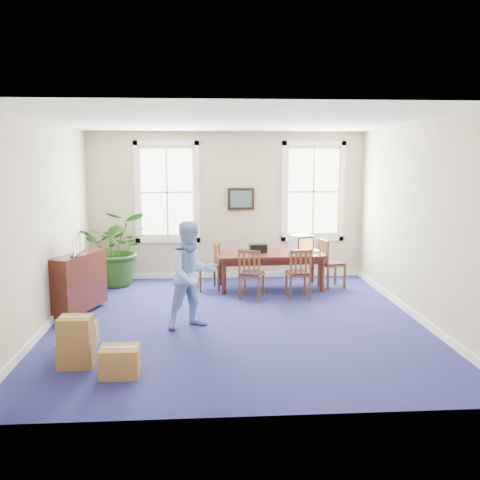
{
  "coord_description": "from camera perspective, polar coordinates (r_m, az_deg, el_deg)",
  "views": [
    {
      "loc": [
        -0.52,
        -8.41,
        2.66
      ],
      "look_at": [
        0.1,
        0.6,
        1.25
      ],
      "focal_mm": 40.0,
      "sensor_mm": 36.0,
      "label": 1
    }
  ],
  "objects": [
    {
      "name": "baseboard_back",
      "position": [
        11.93,
        -1.35,
        -3.71
      ],
      "size": [
        6.0,
        0.04,
        0.12
      ],
      "primitive_type": "cube",
      "color": "white",
      "rests_on": "ground"
    },
    {
      "name": "wall_right",
      "position": [
        9.18,
        18.65,
        1.77
      ],
      "size": [
        0.0,
        6.5,
        6.5
      ],
      "primitive_type": "plane",
      "rotation": [
        1.57,
        0.0,
        -1.57
      ],
      "color": "#B4A98A",
      "rests_on": "ground"
    },
    {
      "name": "chair_end_left",
      "position": [
        10.8,
        -3.5,
        -2.78
      ],
      "size": [
        0.51,
        0.51,
        0.96
      ],
      "primitive_type": null,
      "rotation": [
        0.0,
        0.0,
        -1.37
      ],
      "color": "brown",
      "rests_on": "ground"
    },
    {
      "name": "conference_table",
      "position": [
        10.91,
        3.23,
        -3.27
      ],
      "size": [
        2.21,
        1.09,
        0.74
      ],
      "primitive_type": null,
      "rotation": [
        0.0,
        0.0,
        0.05
      ],
      "color": "#461C13",
      "rests_on": "ground"
    },
    {
      "name": "floor",
      "position": [
        8.84,
        -0.38,
        -8.64
      ],
      "size": [
        6.5,
        6.5,
        0.0
      ],
      "primitive_type": "plane",
      "color": "navy",
      "rests_on": "ground"
    },
    {
      "name": "chair_near_left",
      "position": [
        10.12,
        1.27,
        -3.58
      ],
      "size": [
        0.55,
        0.55,
        0.96
      ],
      "primitive_type": null,
      "rotation": [
        0.0,
        0.0,
        2.8
      ],
      "color": "brown",
      "rests_on": "ground"
    },
    {
      "name": "ceiling",
      "position": [
        8.45,
        -0.41,
        12.54
      ],
      "size": [
        6.5,
        6.5,
        0.0
      ],
      "primitive_type": "plane",
      "rotation": [
        3.14,
        0.0,
        0.0
      ],
      "color": "white",
      "rests_on": "ground"
    },
    {
      "name": "man",
      "position": [
        8.36,
        -5.14,
        -3.72
      ],
      "size": [
        1.02,
        0.93,
        1.69
      ],
      "primitive_type": "imported",
      "rotation": [
        0.0,
        0.0,
        0.44
      ],
      "color": "#8EABF1",
      "rests_on": "ground"
    },
    {
      "name": "brochure_rack",
      "position": [
        9.42,
        -16.85,
        -0.85
      ],
      "size": [
        0.15,
        0.74,
        0.32
      ],
      "primitive_type": null,
      "rotation": [
        0.0,
        0.0,
        0.03
      ],
      "color": "#99999E",
      "rests_on": "credenza"
    },
    {
      "name": "wall_front",
      "position": [
        5.3,
        1.79,
        -2.69
      ],
      "size": [
        6.5,
        0.0,
        6.5
      ],
      "primitive_type": "plane",
      "rotation": [
        -1.57,
        0.0,
        0.0
      ],
      "color": "#B4A98A",
      "rests_on": "ground"
    },
    {
      "name": "wall_picture",
      "position": [
        11.68,
        0.1,
        4.4
      ],
      "size": [
        0.58,
        0.06,
        0.48
      ],
      "primitive_type": null,
      "color": "black",
      "rests_on": "ground"
    },
    {
      "name": "baseboard_right",
      "position": [
        9.47,
        18.01,
        -7.51
      ],
      "size": [
        0.04,
        6.5,
        0.12
      ],
      "primitive_type": "cube",
      "color": "white",
      "rests_on": "ground"
    },
    {
      "name": "equipment_bag",
      "position": [
        10.84,
        1.93,
        -0.88
      ],
      "size": [
        0.37,
        0.25,
        0.18
      ],
      "primitive_type": "cube",
      "rotation": [
        0.0,
        0.0,
        0.07
      ],
      "color": "black",
      "rests_on": "conference_table"
    },
    {
      "name": "chair_near_right",
      "position": [
        10.24,
        6.2,
        -3.49
      ],
      "size": [
        0.46,
        0.46,
        0.95
      ],
      "primitive_type": null,
      "rotation": [
        0.0,
        0.0,
        3.21
      ],
      "color": "brown",
      "rests_on": "ground"
    },
    {
      "name": "wall_left",
      "position": [
        8.83,
        -20.21,
        1.43
      ],
      "size": [
        0.0,
        6.5,
        6.5
      ],
      "primitive_type": "plane",
      "rotation": [
        1.57,
        0.0,
        1.57
      ],
      "color": "#B4A98A",
      "rests_on": "ground"
    },
    {
      "name": "potted_plant",
      "position": [
        11.37,
        -12.92,
        -0.83
      ],
      "size": [
        1.47,
        1.29,
        1.57
      ],
      "primitive_type": "imported",
      "rotation": [
        0.0,
        0.0,
        0.04
      ],
      "color": "#1D4513",
      "rests_on": "ground"
    },
    {
      "name": "crt_tv",
      "position": [
        10.95,
        6.54,
        -0.37
      ],
      "size": [
        0.51,
        0.53,
        0.35
      ],
      "primitive_type": null,
      "rotation": [
        0.0,
        0.0,
        0.34
      ],
      "color": "#B7B7BC",
      "rests_on": "conference_table"
    },
    {
      "name": "window_left",
      "position": [
        11.69,
        -7.78,
        5.07
      ],
      "size": [
        1.4,
        0.12,
        2.2
      ],
      "primitive_type": null,
      "color": "white",
      "rests_on": "ground"
    },
    {
      "name": "cardboard_boxes",
      "position": [
        7.29,
        -15.61,
        -10.01
      ],
      "size": [
        1.22,
        1.22,
        0.69
      ],
      "primitive_type": null,
      "rotation": [
        0.0,
        0.0,
        0.01
      ],
      "color": "olive",
      "rests_on": "ground"
    },
    {
      "name": "wall_back",
      "position": [
        11.72,
        -1.38,
        3.68
      ],
      "size": [
        6.5,
        0.0,
        6.5
      ],
      "primitive_type": "plane",
      "rotation": [
        1.57,
        0.0,
        0.0
      ],
      "color": "#B4A98A",
      "rests_on": "ground"
    },
    {
      "name": "chair_end_right",
      "position": [
        11.11,
        9.78,
        -2.46
      ],
      "size": [
        0.55,
        0.55,
        1.0
      ],
      "primitive_type": null,
      "rotation": [
        0.0,
        0.0,
        1.84
      ],
      "color": "brown",
      "rests_on": "ground"
    },
    {
      "name": "game_console",
      "position": [
        10.99,
        8.08,
        -1.18
      ],
      "size": [
        0.15,
        0.18,
        0.04
      ],
      "primitive_type": "cube",
      "rotation": [
        0.0,
        0.0,
        0.06
      ],
      "color": "white",
      "rests_on": "conference_table"
    },
    {
      "name": "baseboard_left",
      "position": [
        9.14,
        -19.51,
        -8.18
      ],
      "size": [
        0.04,
        6.5,
        0.12
      ],
      "primitive_type": "cube",
      "color": "white",
      "rests_on": "ground"
    },
    {
      "name": "window_right",
      "position": [
        11.92,
        7.82,
        5.14
      ],
      "size": [
        1.4,
        0.12,
        2.2
      ],
      "primitive_type": null,
      "color": "white",
      "rests_on": "ground"
    },
    {
      "name": "credenza",
      "position": [
        9.55,
        -16.78,
        -4.68
      ],
      "size": [
        0.75,
        1.28,
        0.97
      ],
      "primitive_type": "cube",
      "rotation": [
        0.0,
        0.0,
        -0.35
      ],
      "color": "#461C13",
      "rests_on": "ground"
    }
  ]
}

